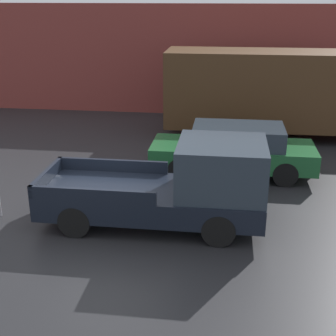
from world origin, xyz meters
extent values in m
plane|color=#232326|center=(0.00, 0.00, 0.00)|extent=(60.00, 60.00, 0.00)
cube|color=brown|center=(0.00, 11.23, 2.40)|extent=(28.00, 0.15, 4.81)
cube|color=black|center=(1.25, 0.24, 0.62)|extent=(5.24, 2.03, 0.57)
cube|color=#28333D|center=(2.87, 0.24, 1.50)|extent=(1.99, 1.90, 1.19)
cube|color=black|center=(0.07, 1.20, 1.06)|extent=(2.88, 0.10, 0.31)
cube|color=black|center=(0.07, -0.73, 1.06)|extent=(2.88, 0.10, 0.31)
cube|color=black|center=(-1.33, 0.24, 1.06)|extent=(0.10, 2.03, 0.31)
cylinder|color=black|center=(2.87, 1.13, 0.37)|extent=(0.75, 0.26, 0.75)
cylinder|color=black|center=(2.87, -0.66, 0.37)|extent=(0.75, 0.26, 0.75)
cylinder|color=black|center=(-0.38, 1.13, 0.37)|extent=(0.75, 0.26, 0.75)
cylinder|color=black|center=(-0.38, -0.66, 0.37)|extent=(0.75, 0.26, 0.75)
cube|color=#1E592D|center=(3.15, 3.78, 0.62)|extent=(4.90, 1.83, 0.63)
cube|color=#28333D|center=(3.30, 3.78, 1.23)|extent=(2.69, 1.61, 0.59)
cylinder|color=black|center=(4.67, 4.59, 0.36)|extent=(0.72, 0.22, 0.72)
cylinder|color=black|center=(4.67, 2.97, 0.36)|extent=(0.72, 0.22, 0.72)
cylinder|color=black|center=(1.63, 4.59, 0.36)|extent=(0.72, 0.22, 0.72)
cylinder|color=black|center=(1.63, 2.97, 0.36)|extent=(0.72, 0.22, 0.72)
cube|color=#472D19|center=(3.94, 8.00, 1.84)|extent=(6.68, 2.35, 2.80)
cylinder|color=black|center=(2.58, 9.04, 0.46)|extent=(0.92, 0.30, 0.92)
cylinder|color=black|center=(2.58, 6.96, 0.46)|extent=(0.92, 0.30, 0.92)
camera|label=1|loc=(2.94, -9.82, 5.24)|focal=50.00mm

